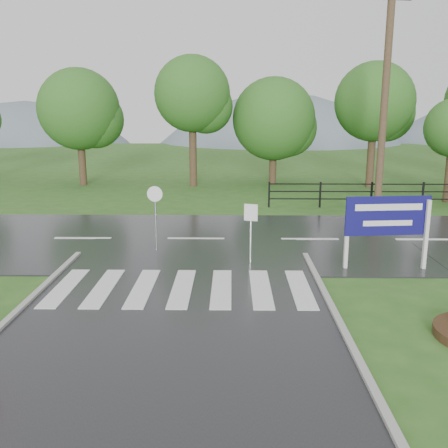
{
  "coord_description": "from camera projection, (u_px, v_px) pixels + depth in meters",
  "views": [
    {
      "loc": [
        1.25,
        -6.96,
        4.5
      ],
      "look_at": [
        1.05,
        6.0,
        1.5
      ],
      "focal_mm": 40.0,
      "sensor_mm": 36.0,
      "label": 1
    }
  ],
  "objects": [
    {
      "name": "ground",
      "position": [
        151.0,
        403.0,
        7.81
      ],
      "size": [
        120.0,
        120.0,
        0.0
      ],
      "primitive_type": "plane",
      "color": "#2F5E1F",
      "rests_on": "ground"
    },
    {
      "name": "main_road",
      "position": [
        196.0,
        240.0,
        17.55
      ],
      "size": [
        90.0,
        8.0,
        0.04
      ],
      "primitive_type": "cube",
      "color": "black",
      "rests_on": "ground"
    },
    {
      "name": "crosswalk",
      "position": [
        182.0,
        288.0,
        12.67
      ],
      "size": [
        6.5,
        2.8,
        0.02
      ],
      "color": "silver",
      "rests_on": "ground"
    },
    {
      "name": "fence_west",
      "position": [
        372.0,
        192.0,
        23.12
      ],
      "size": [
        9.58,
        0.08,
        1.2
      ],
      "color": "black",
      "rests_on": "ground"
    },
    {
      "name": "hills",
      "position": [
        246.0,
        246.0,
        74.58
      ],
      "size": [
        102.0,
        48.0,
        48.0
      ],
      "color": "slate",
      "rests_on": "ground"
    },
    {
      "name": "treeline",
      "position": [
        228.0,
        182.0,
        31.17
      ],
      "size": [
        83.2,
        5.2,
        10.0
      ],
      "color": "#275D1D",
      "rests_on": "ground"
    },
    {
      "name": "estate_billboard",
      "position": [
        388.0,
        220.0,
        13.99
      ],
      "size": [
        2.43,
        0.3,
        2.13
      ],
      "color": "silver",
      "rests_on": "ground"
    },
    {
      "name": "reg_sign_small",
      "position": [
        251.0,
        221.0,
        14.51
      ],
      "size": [
        0.39,
        0.14,
        1.81
      ],
      "color": "#939399",
      "rests_on": "ground"
    },
    {
      "name": "reg_sign_round",
      "position": [
        155.0,
        210.0,
        15.86
      ],
      "size": [
        0.49,
        0.08,
        2.12
      ],
      "color": "#939399",
      "rests_on": "ground"
    },
    {
      "name": "utility_pole_east",
      "position": [
        385.0,
        98.0,
        21.68
      ],
      "size": [
        1.73,
        0.36,
        9.74
      ],
      "color": "#473523",
      "rests_on": "ground"
    }
  ]
}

